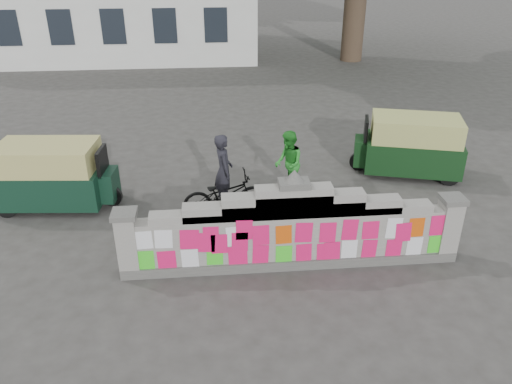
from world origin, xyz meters
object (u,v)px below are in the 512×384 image
(cyclist_bike, at_px, (224,195))
(cyclist_rider, at_px, (224,181))
(pedestrian, at_px, (288,164))
(rickshaw_left, at_px, (53,175))
(rickshaw_right, at_px, (411,145))

(cyclist_bike, height_order, cyclist_rider, cyclist_rider)
(pedestrian, bearing_deg, rickshaw_left, -91.18)
(rickshaw_left, bearing_deg, cyclist_bike, -6.26)
(pedestrian, relative_size, rickshaw_right, 0.55)
(rickshaw_right, bearing_deg, rickshaw_left, 22.34)
(cyclist_bike, distance_m, rickshaw_right, 5.27)
(cyclist_bike, xyz_separation_m, rickshaw_right, (4.96, 1.78, 0.32))
(pedestrian, height_order, rickshaw_left, pedestrian)
(cyclist_bike, relative_size, rickshaw_left, 0.67)
(cyclist_rider, distance_m, rickshaw_right, 5.27)
(pedestrian, xyz_separation_m, rickshaw_left, (-5.46, -0.12, -0.01))
(cyclist_rider, distance_m, rickshaw_left, 3.96)
(cyclist_bike, height_order, rickshaw_left, rickshaw_left)
(pedestrian, relative_size, rickshaw_left, 0.57)
(pedestrian, height_order, rickshaw_right, pedestrian)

